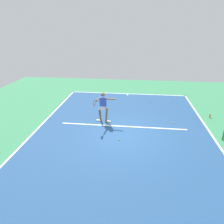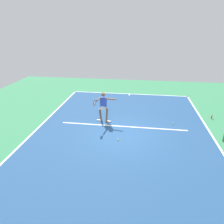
{
  "view_description": "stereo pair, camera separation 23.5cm",
  "coord_description": "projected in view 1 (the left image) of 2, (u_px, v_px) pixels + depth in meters",
  "views": [
    {
      "loc": [
        -0.54,
        8.84,
        5.01
      ],
      "look_at": [
        0.57,
        -0.66,
        0.9
      ],
      "focal_mm": 32.27,
      "sensor_mm": 36.0,
      "label": 1
    },
    {
      "loc": [
        -0.77,
        8.81,
        5.01
      ],
      "look_at": [
        0.57,
        -0.66,
        0.9
      ],
      "focal_mm": 32.27,
      "sensor_mm": 36.0,
      "label": 2
    }
  ],
  "objects": [
    {
      "name": "tennis_ball_far_corner",
      "position": [
        119.0,
        140.0,
        9.56
      ],
      "size": [
        0.07,
        0.07,
        0.07
      ],
      "primitive_type": "sphere",
      "color": "#C6E53D",
      "rests_on": "ground_plane"
    },
    {
      "name": "ground_plane",
      "position": [
        122.0,
        134.0,
        10.11
      ],
      "size": [
        22.22,
        22.22,
        0.0
      ],
      "primitive_type": "plane",
      "color": "#388456"
    },
    {
      "name": "court_line_baseline_near",
      "position": [
        128.0,
        94.0,
        16.08
      ],
      "size": [
        9.03,
        0.1,
        0.01
      ],
      "primitive_type": "cube",
      "color": "white",
      "rests_on": "ground_plane"
    },
    {
      "name": "tennis_ball_near_service_line",
      "position": [
        173.0,
        123.0,
        11.22
      ],
      "size": [
        0.07,
        0.07,
        0.07
      ],
      "primitive_type": "sphere",
      "color": "yellow",
      "rests_on": "ground_plane"
    },
    {
      "name": "tennis_player",
      "position": [
        103.0,
        106.0,
        11.01
      ],
      "size": [
        1.11,
        1.19,
        1.73
      ],
      "rotation": [
        0.0,
        0.0,
        -0.14
      ],
      "color": "brown",
      "rests_on": "ground_plane"
    },
    {
      "name": "court_line_sideline_right",
      "position": [
        37.0,
        129.0,
        10.58
      ],
      "size": [
        0.1,
        13.2,
        0.01
      ],
      "primitive_type": "cube",
      "color": "white",
      "rests_on": "ground_plane"
    },
    {
      "name": "court_line_centre_mark",
      "position": [
        127.0,
        95.0,
        15.9
      ],
      "size": [
        0.1,
        0.3,
        0.01
      ],
      "primitive_type": "cube",
      "color": "white",
      "rests_on": "ground_plane"
    },
    {
      "name": "court_line_sideline_left",
      "position": [
        215.0,
        139.0,
        9.63
      ],
      "size": [
        0.1,
        13.2,
        0.01
      ],
      "primitive_type": "cube",
      "color": "white",
      "rests_on": "ground_plane"
    },
    {
      "name": "court_line_service",
      "position": [
        123.0,
        126.0,
        10.89
      ],
      "size": [
        6.77,
        0.1,
        0.01
      ],
      "primitive_type": "cube",
      "color": "white",
      "rests_on": "ground_plane"
    },
    {
      "name": "tennis_ball_by_sideline",
      "position": [
        150.0,
        102.0,
        14.3
      ],
      "size": [
        0.07,
        0.07,
        0.07
      ],
      "primitive_type": "sphere",
      "color": "#CCE033",
      "rests_on": "ground_plane"
    },
    {
      "name": "water_bottle",
      "position": [
        210.0,
        116.0,
        11.88
      ],
      "size": [
        0.07,
        0.07,
        0.22
      ],
      "primitive_type": "cylinder",
      "color": "#D84C1E",
      "rests_on": "ground_plane"
    },
    {
      "name": "court_surface",
      "position": [
        122.0,
        134.0,
        10.11
      ],
      "size": [
        9.03,
        13.2,
        0.0
      ],
      "primitive_type": "cube",
      "color": "navy",
      "rests_on": "ground_plane"
    }
  ]
}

